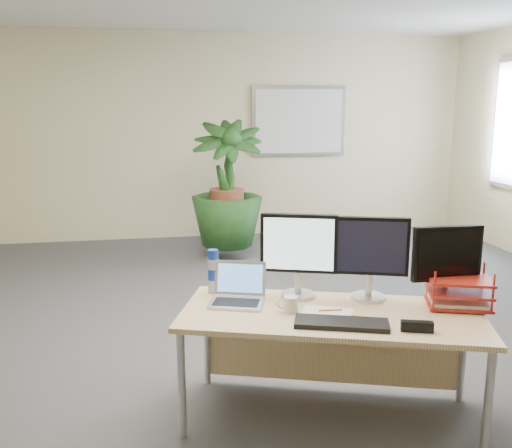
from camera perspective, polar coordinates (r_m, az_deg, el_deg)
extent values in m
plane|color=#45464A|center=(4.15, 1.73, -13.64)|extent=(8.00, 8.00, 0.00)
cube|color=beige|center=(7.71, -4.55, 8.67)|extent=(7.00, 0.04, 2.70)
cube|color=#A6A6AB|center=(7.89, 4.29, 10.21)|extent=(1.30, 0.03, 0.95)
cube|color=white|center=(7.87, 4.33, 10.20)|extent=(1.20, 0.01, 0.85)
cube|color=tan|center=(3.26, 7.57, -9.02)|extent=(1.82, 1.21, 0.03)
cube|color=tan|center=(3.69, 7.50, -11.91)|extent=(1.51, 0.52, 0.50)
cylinder|color=silver|center=(3.22, -7.45, -15.61)|extent=(0.04, 0.04, 0.62)
cylinder|color=silver|center=(3.22, 22.18, -16.50)|extent=(0.04, 0.04, 0.62)
cylinder|color=silver|center=(3.75, -4.93, -11.39)|extent=(0.04, 0.04, 0.62)
cylinder|color=silver|center=(3.75, 19.95, -12.13)|extent=(0.04, 0.04, 0.62)
imported|color=#183D16|center=(6.61, -2.94, 2.90)|extent=(0.92, 0.92, 1.50)
cylinder|color=silver|center=(3.49, 4.22, -7.06)|extent=(0.21, 0.21, 0.02)
cylinder|color=silver|center=(3.47, 4.24, -5.93)|extent=(0.04, 0.04, 0.12)
cube|color=black|center=(3.40, 4.30, -1.93)|extent=(0.45, 0.19, 0.35)
cube|color=white|center=(3.38, 4.27, -2.04)|extent=(0.40, 0.14, 0.31)
cylinder|color=silver|center=(3.51, 11.15, -7.18)|extent=(0.20, 0.20, 0.02)
cylinder|color=silver|center=(3.49, 11.19, -6.07)|extent=(0.04, 0.04, 0.12)
cube|color=black|center=(3.42, 11.36, -2.16)|extent=(0.44, 0.18, 0.35)
cube|color=black|center=(3.40, 11.38, -2.27)|extent=(0.39, 0.13, 0.31)
cylinder|color=silver|center=(3.54, 18.26, -7.39)|extent=(0.19, 0.19, 0.02)
cylinder|color=silver|center=(3.52, 18.33, -6.38)|extent=(0.04, 0.04, 0.11)
cube|color=black|center=(3.46, 18.57, -2.81)|extent=(0.42, 0.04, 0.32)
cube|color=black|center=(3.44, 18.76, -2.91)|extent=(0.38, 0.01, 0.28)
cube|color=silver|center=(3.35, -1.97, -7.92)|extent=(0.36, 0.30, 0.02)
cube|color=black|center=(3.34, -2.00, -7.83)|extent=(0.29, 0.22, 0.00)
cube|color=silver|center=(3.44, -1.59, -5.41)|extent=(0.31, 0.15, 0.20)
cube|color=#62A4FC|center=(3.43, -1.61, -5.45)|extent=(0.27, 0.12, 0.17)
cube|color=black|center=(3.08, 8.55, -9.79)|extent=(0.52, 0.31, 0.03)
cylinder|color=white|center=(3.23, 3.51, -8.02)|extent=(0.08, 0.08, 0.09)
torus|color=white|center=(3.22, 2.70, -8.08)|extent=(0.06, 0.03, 0.06)
cube|color=white|center=(3.22, 7.13, -8.90)|extent=(0.34, 0.30, 0.01)
cylinder|color=#D94E18|center=(3.25, 7.47, -8.54)|extent=(0.13, 0.02, 0.01)
cylinder|color=yellow|center=(3.20, 10.59, -9.11)|extent=(0.11, 0.08, 0.02)
cylinder|color=silver|center=(3.54, -4.28, -5.18)|extent=(0.07, 0.07, 0.21)
cylinder|color=#1838BA|center=(3.50, -4.32, -3.05)|extent=(0.06, 0.06, 0.06)
cylinder|color=#1838BA|center=(3.53, -4.28, -5.03)|extent=(0.07, 0.07, 0.07)
cube|color=#AF2015|center=(3.52, 19.53, -7.52)|extent=(0.41, 0.36, 0.02)
cube|color=#AF2015|center=(3.50, 19.62, -6.38)|extent=(0.41, 0.36, 0.02)
cube|color=#AF2015|center=(3.47, 19.70, -5.24)|extent=(0.41, 0.36, 0.02)
cube|color=white|center=(3.51, 19.55, -7.28)|extent=(0.37, 0.32, 0.02)
cube|color=black|center=(3.08, 15.79, -9.82)|extent=(0.17, 0.09, 0.05)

